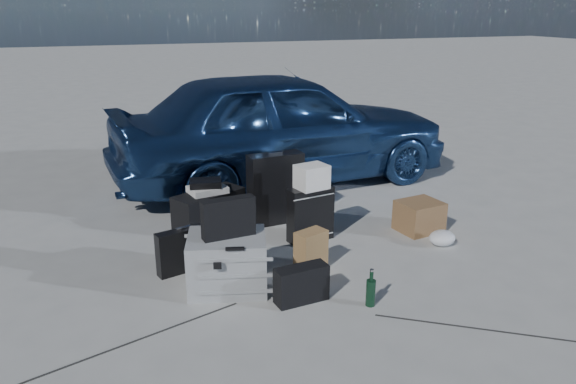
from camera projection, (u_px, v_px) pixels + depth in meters
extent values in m
plane|color=#AEAFAA|center=(306.00, 277.00, 4.64)|extent=(60.00, 60.00, 0.00)
imported|color=#2B4F8A|center=(281.00, 126.00, 6.94)|extent=(4.29, 1.96, 1.43)
cube|color=#979A9C|center=(227.00, 262.00, 4.40)|extent=(0.71, 0.64, 0.44)
cube|color=black|center=(228.00, 218.00, 4.28)|extent=(0.42, 0.14, 0.31)
cube|color=black|center=(185.00, 250.00, 4.70)|extent=(0.49, 0.23, 0.38)
cube|color=black|center=(276.00, 188.00, 5.71)|extent=(0.57, 0.25, 0.73)
cube|color=black|center=(310.00, 214.00, 5.29)|extent=(0.46, 0.22, 0.52)
cube|color=white|center=(312.00, 177.00, 5.16)|extent=(0.32, 0.27, 0.22)
cube|color=black|center=(209.00, 209.00, 5.65)|extent=(0.78, 0.60, 0.36)
cube|color=white|center=(207.00, 190.00, 5.58)|extent=(0.40, 0.33, 0.06)
cube|color=black|center=(205.00, 183.00, 5.57)|extent=(0.35, 0.28, 0.07)
cube|color=olive|center=(311.00, 250.00, 4.72)|extent=(0.30, 0.24, 0.35)
cube|color=brown|center=(419.00, 216.00, 5.55)|extent=(0.45, 0.40, 0.30)
ellipsoid|color=silver|center=(442.00, 238.00, 5.23)|extent=(0.29, 0.26, 0.14)
cube|color=black|center=(301.00, 284.00, 4.22)|extent=(0.42, 0.19, 0.28)
cylinder|color=black|center=(371.00, 288.00, 4.16)|extent=(0.09, 0.09, 0.28)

